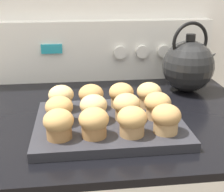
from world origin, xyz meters
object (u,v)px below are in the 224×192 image
muffin_r1_c3 (157,105)px  muffin_r2_c2 (121,95)px  muffin_r2_c1 (91,97)px  muffin_r2_c0 (61,98)px  muffin_r1_c2 (127,107)px  muffin_r1_c1 (94,108)px  muffin_r2_c3 (149,94)px  muffin_pan (109,124)px  muffin_r1_c0 (59,110)px  muffin_r0_c3 (166,119)px  muffin_r0_c0 (59,124)px  muffin_r0_c2 (132,121)px  tea_kettle (189,65)px  muffin_r0_c1 (94,122)px

muffin_r1_c3 → muffin_r2_c2: 0.11m
muffin_r2_c1 → muffin_r2_c0: bearing=178.6°
muffin_r1_c2 → muffin_r2_c2: 0.08m
muffin_r1_c1 → muffin_r2_c3: bearing=26.2°
muffin_pan → muffin_r1_c0: size_ratio=5.43×
muffin_r1_c0 → muffin_r2_c0: (0.00, 0.08, 0.00)m
muffin_pan → muffin_r1_c2: bearing=-0.1°
muffin_r0_c3 → muffin_r1_c1: (-0.15, 0.08, 0.00)m
muffin_r0_c0 → muffin_r1_c3: size_ratio=1.00×
muffin_r0_c3 → muffin_r1_c2: size_ratio=1.00×
muffin_r1_c1 → muffin_r0_c3: bearing=-27.1°
muffin_r0_c2 → muffin_r2_c3: (0.07, 0.16, 0.00)m
muffin_r2_c3 → tea_kettle: tea_kettle is taller
muffin_r0_c0 → muffin_r0_c3: (0.23, -0.00, 0.00)m
muffin_r0_c3 → muffin_r1_c1: size_ratio=1.00×
muffin_r1_c1 → tea_kettle: bearing=37.2°
muffin_r0_c0 → muffin_r0_c1: 0.07m
muffin_r0_c1 → muffin_r2_c1: bearing=88.9°
muffin_r2_c1 → muffin_r0_c1: bearing=-91.1°
muffin_r1_c3 → tea_kettle: 0.30m
muffin_r1_c0 → muffin_r2_c0: 0.08m
muffin_r1_c0 → tea_kettle: bearing=31.3°
muffin_r0_c0 → muffin_r2_c2: same height
muffin_r0_c0 → muffin_r2_c2: size_ratio=1.00×
muffin_r0_c0 → muffin_r1_c1: 0.11m
muffin_r0_c1 → muffin_r2_c2: same height
muffin_r0_c1 → muffin_r2_c3: bearing=44.5°
muffin_pan → muffin_r1_c3: bearing=-0.2°
muffin_pan → muffin_r0_c2: size_ratio=5.43×
muffin_r0_c1 → muffin_pan: bearing=61.9°
muffin_pan → muffin_r0_c1: bearing=-118.1°
muffin_pan → muffin_r1_c2: muffin_r1_c2 is taller
muffin_r2_c0 → muffin_r1_c0: bearing=-91.5°
muffin_r0_c0 → muffin_r2_c3: same height
muffin_r1_c0 → muffin_r1_c2: size_ratio=1.00×
muffin_r0_c1 → muffin_r2_c2: (0.08, 0.16, 0.00)m
muffin_r2_c2 → muffin_r1_c3: bearing=-46.7°
muffin_pan → muffin_r1_c3: size_ratio=5.43×
muffin_r0_c1 → muffin_r0_c2: bearing=-2.0°
muffin_r1_c3 → muffin_r2_c3: 0.08m
muffin_r0_c3 → muffin_r1_c1: same height
muffin_r1_c2 → muffin_r2_c3: same height
muffin_r1_c0 → tea_kettle: 0.47m
muffin_r1_c2 → muffin_r2_c3: size_ratio=1.00×
muffin_r1_c0 → muffin_r2_c1: 0.11m
muffin_r2_c2 → muffin_r1_c0: bearing=-152.9°
muffin_r0_c3 → muffin_r0_c0: bearing=179.7°
muffin_r0_c0 → muffin_r2_c1: same height
muffin_r2_c3 → muffin_r2_c1: bearing=179.1°
muffin_r0_c0 → muffin_r0_c1: same height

